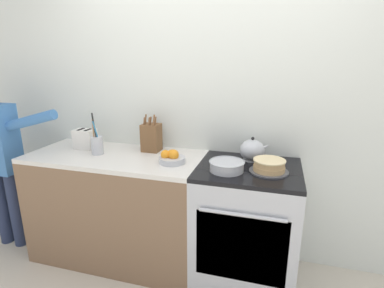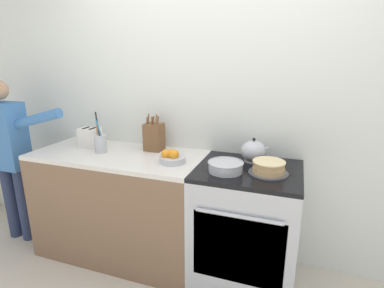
% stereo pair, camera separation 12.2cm
% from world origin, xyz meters
% --- Properties ---
extents(wall_back, '(8.00, 0.04, 2.60)m').
position_xyz_m(wall_back, '(0.00, 0.67, 1.30)').
color(wall_back, silver).
rests_on(wall_back, ground_plane).
extents(counter_cabinet, '(1.41, 0.65, 0.92)m').
position_xyz_m(counter_cabinet, '(-0.72, 0.32, 0.46)').
color(counter_cabinet, brown).
rests_on(counter_cabinet, ground_plane).
extents(stove_range, '(0.73, 0.68, 0.92)m').
position_xyz_m(stove_range, '(0.35, 0.32, 0.46)').
color(stove_range, '#B7BABF').
rests_on(stove_range, ground_plane).
extents(layer_cake, '(0.27, 0.27, 0.09)m').
position_xyz_m(layer_cake, '(0.49, 0.27, 0.96)').
color(layer_cake, '#4C4C51').
rests_on(layer_cake, stove_range).
extents(tea_kettle, '(0.23, 0.19, 0.18)m').
position_xyz_m(tea_kettle, '(0.36, 0.49, 1.00)').
color(tea_kettle, '#B7BABF').
rests_on(tea_kettle, stove_range).
extents(mixing_bowl, '(0.25, 0.25, 0.07)m').
position_xyz_m(mixing_bowl, '(0.21, 0.21, 0.96)').
color(mixing_bowl, '#B7BABF').
rests_on(mixing_bowl, stove_range).
extents(knife_block, '(0.14, 0.13, 0.31)m').
position_xyz_m(knife_block, '(-0.47, 0.50, 1.04)').
color(knife_block, brown).
rests_on(knife_block, counter_cabinet).
extents(utensil_crock, '(0.09, 0.09, 0.34)m').
position_xyz_m(utensil_crock, '(-0.86, 0.30, 1.00)').
color(utensil_crock, '#B7BABF').
rests_on(utensil_crock, counter_cabinet).
extents(fruit_bowl, '(0.20, 0.20, 0.10)m').
position_xyz_m(fruit_bowl, '(-0.21, 0.27, 0.96)').
color(fruit_bowl, '#B7BABF').
rests_on(fruit_bowl, counter_cabinet).
extents(toaster, '(0.19, 0.12, 0.17)m').
position_xyz_m(toaster, '(-1.05, 0.41, 1.00)').
color(toaster, silver).
rests_on(toaster, counter_cabinet).
extents(person_baker, '(0.89, 0.20, 1.49)m').
position_xyz_m(person_baker, '(-1.76, 0.19, 0.88)').
color(person_baker, '#283351').
rests_on(person_baker, ground_plane).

